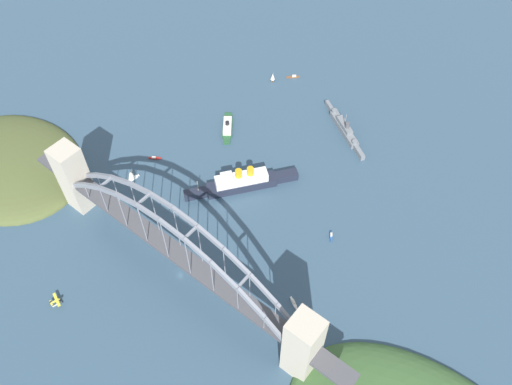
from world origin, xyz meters
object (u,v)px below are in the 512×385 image
at_px(ocean_liner, 242,182).
at_px(small_boat_2, 294,303).
at_px(harbor_ferry_steamer, 228,127).
at_px(small_boat_5, 331,236).
at_px(small_boat_0, 155,158).
at_px(harbor_arch_bridge, 175,251).
at_px(small_boat_3, 273,77).
at_px(seaplane_taxiing_near_bridge, 56,301).
at_px(naval_cruiser, 344,128).
at_px(small_boat_1, 131,175).
at_px(small_boat_4, 293,77).

xyz_separation_m(ocean_liner, small_boat_2, (84.10, -51.83, -5.37)).
height_order(harbor_ferry_steamer, small_boat_5, harbor_ferry_steamer).
height_order(ocean_liner, small_boat_0, ocean_liner).
height_order(harbor_arch_bridge, small_boat_3, harbor_arch_bridge).
bearing_deg(seaplane_taxiing_near_bridge, small_boat_0, 107.79).
bearing_deg(naval_cruiser, harbor_arch_bridge, -93.93).
bearing_deg(harbor_arch_bridge, naval_cruiser, 86.07).
bearing_deg(harbor_arch_bridge, small_boat_2, 22.97).
distance_m(harbor_ferry_steamer, seaplane_taxiing_near_bridge, 183.63).
height_order(harbor_arch_bridge, harbor_ferry_steamer, harbor_arch_bridge).
bearing_deg(small_boat_3, small_boat_0, -96.37).
height_order(harbor_arch_bridge, naval_cruiser, harbor_arch_bridge).
bearing_deg(small_boat_1, seaplane_taxiing_near_bridge, -69.13).
bearing_deg(ocean_liner, seaplane_taxiing_near_bridge, -102.34).
xyz_separation_m(naval_cruiser, harbor_ferry_steamer, (-74.98, -56.14, -0.87)).
height_order(small_boat_1, small_boat_2, small_boat_1).
bearing_deg(harbor_arch_bridge, seaplane_taxiing_near_bridge, -126.69).
bearing_deg(small_boat_1, small_boat_3, 85.41).
bearing_deg(harbor_arch_bridge, small_boat_5, 54.92).
relative_size(ocean_liner, small_boat_3, 8.37).
distance_m(naval_cruiser, seaplane_taxiing_near_bridge, 246.05).
relative_size(seaplane_taxiing_near_bridge, small_boat_1, 0.90).
relative_size(naval_cruiser, small_boat_1, 5.14).
relative_size(harbor_ferry_steamer, small_boat_4, 3.17).
distance_m(naval_cruiser, small_boat_0, 151.55).
height_order(small_boat_2, small_boat_3, small_boat_3).
xyz_separation_m(harbor_arch_bridge, ocean_liner, (-14.88, 81.16, -23.05)).
relative_size(seaplane_taxiing_near_bridge, small_boat_4, 1.07).
bearing_deg(small_boat_3, small_boat_5, -39.00).
bearing_deg(naval_cruiser, small_boat_2, -68.88).
bearing_deg(harbor_ferry_steamer, small_boat_1, -103.89).
xyz_separation_m(naval_cruiser, small_boat_1, (-95.88, -140.67, 2.06)).
bearing_deg(small_boat_2, seaplane_taxiing_near_bridge, -141.64).
height_order(small_boat_3, small_boat_4, small_boat_3).
height_order(seaplane_taxiing_near_bridge, small_boat_1, small_boat_1).
bearing_deg(small_boat_2, harbor_arch_bridge, -157.03).
distance_m(harbor_arch_bridge, seaplane_taxiing_near_bridge, 81.96).
distance_m(naval_cruiser, small_boat_1, 170.25).
relative_size(naval_cruiser, small_boat_4, 6.07).
bearing_deg(seaplane_taxiing_near_bridge, naval_cruiser, 76.28).
xyz_separation_m(small_boat_0, small_boat_3, (14.57, 130.38, 3.30)).
relative_size(harbor_arch_bridge, small_boat_2, 29.23).
bearing_deg(ocean_liner, small_boat_2, -31.64).
bearing_deg(ocean_liner, small_boat_3, 116.99).
relative_size(small_boat_0, small_boat_4, 0.88).
xyz_separation_m(ocean_liner, small_boat_1, (-68.83, -44.81, -0.76)).
relative_size(ocean_liner, seaplane_taxiing_near_bridge, 6.87).
distance_m(harbor_ferry_steamer, small_boat_4, 85.77).
xyz_separation_m(harbor_ferry_steamer, small_boat_4, (3.45, 85.68, -1.61)).
relative_size(small_boat_0, small_boat_5, 1.14).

